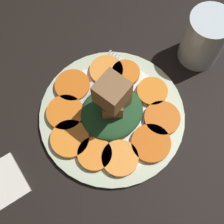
# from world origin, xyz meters

# --- Properties ---
(table_slab) EXTENTS (1.20, 1.20, 0.02)m
(table_slab) POSITION_xyz_m (0.00, 0.00, 0.01)
(table_slab) COLOR black
(table_slab) RESTS_ON ground
(plate) EXTENTS (0.27, 0.27, 0.01)m
(plate) POSITION_xyz_m (0.00, 0.00, 0.03)
(plate) COLOR beige
(plate) RESTS_ON table_slab
(carrot_slice_0) EXTENTS (0.07, 0.07, 0.01)m
(carrot_slice_0) POSITION_xyz_m (0.07, -0.05, 0.04)
(carrot_slice_0) COLOR orange
(carrot_slice_0) RESTS_ON plate
(carrot_slice_1) EXTENTS (0.07, 0.07, 0.01)m
(carrot_slice_1) POSITION_xyz_m (0.09, 0.00, 0.04)
(carrot_slice_1) COLOR orange
(carrot_slice_1) RESTS_ON plate
(carrot_slice_2) EXTENTS (0.06, 0.06, 0.01)m
(carrot_slice_2) POSITION_xyz_m (0.07, 0.05, 0.04)
(carrot_slice_2) COLOR orange
(carrot_slice_2) RESTS_ON plate
(carrot_slice_3) EXTENTS (0.06, 0.06, 0.01)m
(carrot_slice_3) POSITION_xyz_m (0.03, 0.08, 0.04)
(carrot_slice_3) COLOR orange
(carrot_slice_3) RESTS_ON plate
(carrot_slice_4) EXTENTS (0.07, 0.07, 0.01)m
(carrot_slice_4) POSITION_xyz_m (-0.03, 0.08, 0.04)
(carrot_slice_4) COLOR #D55F13
(carrot_slice_4) RESTS_ON plate
(carrot_slice_5) EXTENTS (0.06, 0.06, 0.01)m
(carrot_slice_5) POSITION_xyz_m (-0.07, 0.06, 0.04)
(carrot_slice_5) COLOR orange
(carrot_slice_5) RESTS_ON plate
(carrot_slice_6) EXTENTS (0.06, 0.06, 0.01)m
(carrot_slice_6) POSITION_xyz_m (-0.09, 0.01, 0.04)
(carrot_slice_6) COLOR orange
(carrot_slice_6) RESTS_ON plate
(carrot_slice_7) EXTENTS (0.05, 0.05, 0.01)m
(carrot_slice_7) POSITION_xyz_m (-0.07, -0.05, 0.04)
(carrot_slice_7) COLOR orange
(carrot_slice_7) RESTS_ON plate
(carrot_slice_8) EXTENTS (0.06, 0.06, 0.01)m
(carrot_slice_8) POSITION_xyz_m (-0.04, -0.08, 0.04)
(carrot_slice_8) COLOR orange
(carrot_slice_8) RESTS_ON plate
(carrot_slice_9) EXTENTS (0.07, 0.07, 0.01)m
(carrot_slice_9) POSITION_xyz_m (0.03, -0.09, 0.04)
(carrot_slice_9) COLOR orange
(carrot_slice_9) RESTS_ON plate
(center_pile) EXTENTS (0.11, 0.10, 0.12)m
(center_pile) POSITION_xyz_m (-0.00, -0.00, 0.07)
(center_pile) COLOR #1E4723
(center_pile) RESTS_ON plate
(fork) EXTENTS (0.19, 0.10, 0.00)m
(fork) POSITION_xyz_m (0.01, -0.06, 0.03)
(fork) COLOR #B2B2B7
(fork) RESTS_ON plate
(water_glass) EXTENTS (0.08, 0.08, 0.11)m
(water_glass) POSITION_xyz_m (-0.22, -0.02, 0.07)
(water_glass) COLOR silver
(water_glass) RESTS_ON table_slab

